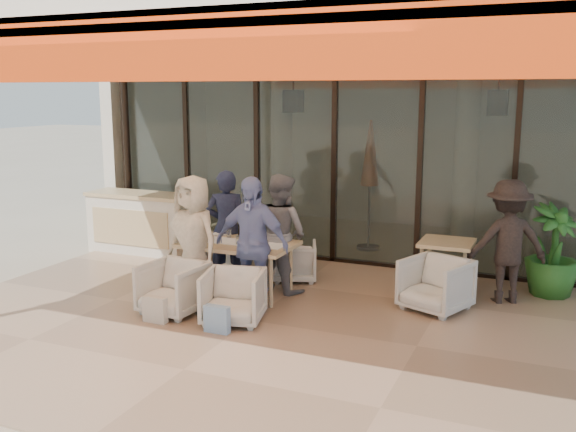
{
  "coord_description": "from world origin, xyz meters",
  "views": [
    {
      "loc": [
        3.28,
        -6.55,
        2.74
      ],
      "look_at": [
        0.1,
        0.9,
        1.15
      ],
      "focal_mm": 40.0,
      "sensor_mm": 36.0,
      "label": 1
    }
  ],
  "objects_px": {
    "chair_far_right": "(295,259)",
    "chair_near_left": "(173,286)",
    "side_chair": "(436,282)",
    "standing_woman": "(507,242)",
    "chair_near_right": "(233,295)",
    "diner_navy": "(227,227)",
    "chair_far_left": "(243,251)",
    "diner_periwinkle": "(252,244)",
    "host_counter": "(141,222)",
    "side_table": "(447,249)",
    "diner_cream": "(193,240)",
    "dining_table": "(238,247)",
    "potted_palm": "(553,251)",
    "diner_grey": "(281,233)"
  },
  "relations": [
    {
      "from": "chair_far_left",
      "to": "standing_woman",
      "type": "height_order",
      "value": "standing_woman"
    },
    {
      "from": "dining_table",
      "to": "standing_woman",
      "type": "distance_m",
      "value": 3.51
    },
    {
      "from": "chair_near_right",
      "to": "diner_periwinkle",
      "type": "xyz_separation_m",
      "value": [
        0.0,
        0.5,
        0.5
      ]
    },
    {
      "from": "side_chair",
      "to": "standing_woman",
      "type": "xyz_separation_m",
      "value": [
        0.77,
        0.68,
        0.44
      ]
    },
    {
      "from": "chair_far_right",
      "to": "diner_grey",
      "type": "relative_size",
      "value": 0.39
    },
    {
      "from": "chair_near_left",
      "to": "standing_woman",
      "type": "xyz_separation_m",
      "value": [
        3.75,
        2.06,
        0.45
      ]
    },
    {
      "from": "host_counter",
      "to": "side_table",
      "type": "distance_m",
      "value": 5.19
    },
    {
      "from": "dining_table",
      "to": "potted_palm",
      "type": "bearing_deg",
      "value": 22.68
    },
    {
      "from": "chair_near_right",
      "to": "side_chair",
      "type": "height_order",
      "value": "side_chair"
    },
    {
      "from": "chair_near_left",
      "to": "diner_cream",
      "type": "relative_size",
      "value": 0.43
    },
    {
      "from": "side_table",
      "to": "potted_palm",
      "type": "relative_size",
      "value": 0.59
    },
    {
      "from": "chair_far_right",
      "to": "potted_palm",
      "type": "distance_m",
      "value": 3.54
    },
    {
      "from": "dining_table",
      "to": "diner_navy",
      "type": "distance_m",
      "value": 0.62
    },
    {
      "from": "diner_cream",
      "to": "side_table",
      "type": "bearing_deg",
      "value": 43.69
    },
    {
      "from": "chair_near_right",
      "to": "chair_far_right",
      "type": "bearing_deg",
      "value": 76.08
    },
    {
      "from": "chair_far_right",
      "to": "chair_near_right",
      "type": "height_order",
      "value": "chair_near_right"
    },
    {
      "from": "diner_navy",
      "to": "diner_cream",
      "type": "relative_size",
      "value": 0.98
    },
    {
      "from": "side_chair",
      "to": "standing_woman",
      "type": "height_order",
      "value": "standing_woman"
    },
    {
      "from": "dining_table",
      "to": "chair_far_right",
      "type": "xyz_separation_m",
      "value": [
        0.43,
        0.94,
        -0.37
      ]
    },
    {
      "from": "diner_navy",
      "to": "diner_cream",
      "type": "distance_m",
      "value": 0.9
    },
    {
      "from": "potted_palm",
      "to": "side_chair",
      "type": "bearing_deg",
      "value": -137.72
    },
    {
      "from": "dining_table",
      "to": "chair_near_right",
      "type": "height_order",
      "value": "dining_table"
    },
    {
      "from": "diner_periwinkle",
      "to": "potted_palm",
      "type": "distance_m",
      "value": 4.04
    },
    {
      "from": "diner_navy",
      "to": "side_chair",
      "type": "distance_m",
      "value": 3.01
    },
    {
      "from": "side_chair",
      "to": "diner_cream",
      "type": "bearing_deg",
      "value": -141.93
    },
    {
      "from": "diner_grey",
      "to": "potted_palm",
      "type": "bearing_deg",
      "value": -140.54
    },
    {
      "from": "host_counter",
      "to": "standing_woman",
      "type": "xyz_separation_m",
      "value": [
        5.95,
        -0.33,
        0.28
      ]
    },
    {
      "from": "host_counter",
      "to": "side_chair",
      "type": "height_order",
      "value": "host_counter"
    },
    {
      "from": "standing_woman",
      "to": "side_chair",
      "type": "bearing_deg",
      "value": 17.4
    },
    {
      "from": "host_counter",
      "to": "side_table",
      "type": "height_order",
      "value": "host_counter"
    },
    {
      "from": "diner_grey",
      "to": "chair_far_left",
      "type": "bearing_deg",
      "value": -10.12
    },
    {
      "from": "diner_navy",
      "to": "chair_far_left",
      "type": "bearing_deg",
      "value": -110.37
    },
    {
      "from": "side_chair",
      "to": "chair_far_left",
      "type": "bearing_deg",
      "value": -168.33
    },
    {
      "from": "potted_palm",
      "to": "host_counter",
      "type": "bearing_deg",
      "value": -178.37
    },
    {
      "from": "standing_woman",
      "to": "chair_near_left",
      "type": "bearing_deg",
      "value": 4.66
    },
    {
      "from": "diner_grey",
      "to": "diner_cream",
      "type": "bearing_deg",
      "value": 67.61
    },
    {
      "from": "diner_grey",
      "to": "potted_palm",
      "type": "height_order",
      "value": "diner_grey"
    },
    {
      "from": "diner_cream",
      "to": "diner_periwinkle",
      "type": "relative_size",
      "value": 0.98
    },
    {
      "from": "side_chair",
      "to": "potted_palm",
      "type": "xyz_separation_m",
      "value": [
        1.32,
        1.2,
        0.26
      ]
    },
    {
      "from": "chair_far_left",
      "to": "standing_woman",
      "type": "distance_m",
      "value": 3.78
    },
    {
      "from": "side_chair",
      "to": "diner_navy",
      "type": "bearing_deg",
      "value": -158.8
    },
    {
      "from": "chair_near_left",
      "to": "chair_near_right",
      "type": "relative_size",
      "value": 1.02
    },
    {
      "from": "chair_far_right",
      "to": "chair_near_left",
      "type": "xyz_separation_m",
      "value": [
        -0.84,
        -1.9,
        0.04
      ]
    },
    {
      "from": "host_counter",
      "to": "side_table",
      "type": "bearing_deg",
      "value": -2.95
    },
    {
      "from": "chair_far_right",
      "to": "chair_near_right",
      "type": "distance_m",
      "value": 1.9
    },
    {
      "from": "diner_cream",
      "to": "side_table",
      "type": "height_order",
      "value": "diner_cream"
    },
    {
      "from": "diner_periwinkle",
      "to": "diner_cream",
      "type": "bearing_deg",
      "value": -177.2
    },
    {
      "from": "chair_far_left",
      "to": "chair_near_right",
      "type": "distance_m",
      "value": 2.08
    },
    {
      "from": "diner_periwinkle",
      "to": "standing_woman",
      "type": "distance_m",
      "value": 3.3
    },
    {
      "from": "chair_near_left",
      "to": "side_table",
      "type": "distance_m",
      "value": 3.67
    }
  ]
}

